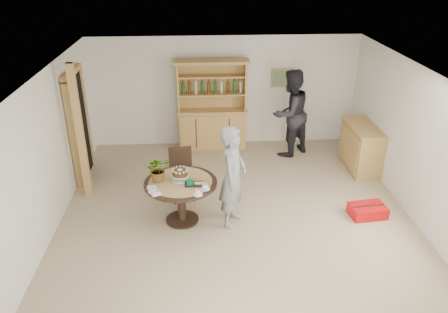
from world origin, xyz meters
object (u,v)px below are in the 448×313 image
sideboard (361,147)px  adult_person (290,113)px  dining_table (181,190)px  teen_boy (233,177)px  dining_chair (182,170)px  hutch (212,119)px  red_suitcase (368,211)px

sideboard → adult_person: 1.64m
dining_table → sideboard: bearing=25.7°
dining_table → adult_person: adult_person is taller
dining_table → teen_boy: 0.90m
dining_chair → adult_person: adult_person is taller
dining_table → teen_boy: teen_boy is taller
sideboard → adult_person: bearing=150.3°
hutch → dining_chair: 2.28m
hutch → red_suitcase: size_ratio=3.18×
adult_person → red_suitcase: adult_person is taller
teen_boy → red_suitcase: bearing=-69.4°
hutch → dining_table: bearing=-101.7°
hutch → adult_person: 1.76m
hutch → adult_person: bearing=-15.4°
dining_table → red_suitcase: size_ratio=1.87×
dining_table → red_suitcase: dining_table is taller
dining_chair → sideboard: bearing=4.3°
sideboard → dining_table: bearing=-154.3°
hutch → dining_table: 3.07m
dining_table → red_suitcase: 3.24m
dining_chair → adult_person: 2.91m
sideboard → dining_chair: bearing=-165.7°
adult_person → dining_chair: bearing=2.2°
hutch → red_suitcase: (2.57, -3.06, -0.59)m
hutch → teen_boy: (0.22, -3.11, 0.18)m
dining_chair → red_suitcase: 3.36m
red_suitcase → dining_chair: bearing=158.1°
dining_chair → red_suitcase: bearing=-25.4°
hutch → red_suitcase: 4.04m
dining_chair → adult_person: (2.32, 1.72, 0.43)m
adult_person → teen_boy: bearing=26.9°
sideboard → red_suitcase: size_ratio=1.96×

